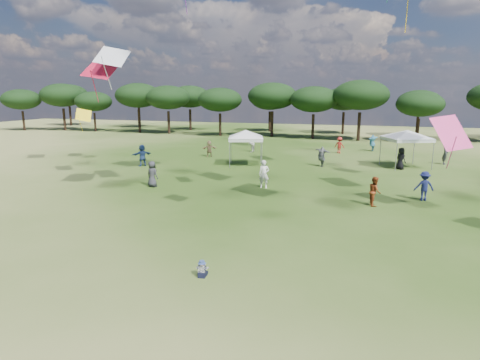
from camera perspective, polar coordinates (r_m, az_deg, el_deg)
name	(u,v)px	position (r m, az deg, el deg)	size (l,w,h in m)	color
ground	(190,314)	(11.52, -7.10, -18.38)	(140.00, 140.00, 0.00)	#324E17
tree_line	(354,97)	(56.42, 15.96, 11.29)	(108.78, 17.63, 7.77)	black
tent_left	(246,132)	(33.11, 0.84, 6.91)	(5.35, 5.35, 3.24)	gray
tent_right	(407,132)	(34.81, 22.70, 6.37)	(5.83, 5.83, 3.32)	gray
toddler	(202,269)	(13.39, -5.39, -12.55)	(0.39, 0.43, 0.56)	black
festival_crowd	(327,156)	(33.52, 12.32, 3.34)	(30.26, 23.39, 1.93)	#444549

